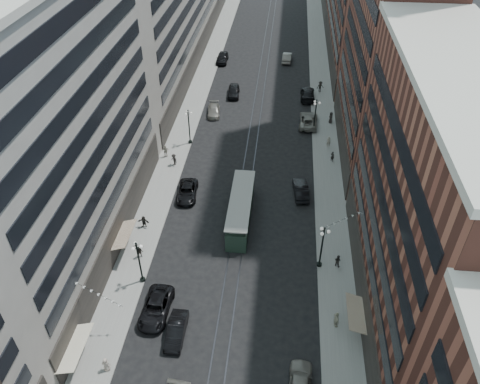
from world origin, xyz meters
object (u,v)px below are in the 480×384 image
at_px(lamppost_se_mid, 315,115).
at_px(car_5, 176,331).
at_px(pedestrian_extra_0, 331,118).
at_px(pedestrian_1, 106,364).
at_px(pedestrian_8, 329,141).
at_px(pedestrian_5, 144,222).
at_px(car_2, 156,308).
at_px(pedestrian_extra_1, 332,156).
at_px(pedestrian_4, 336,320).
at_px(lamppost_se_far, 322,246).
at_px(pedestrian_9, 320,87).
at_px(streetcar, 241,210).
at_px(car_4, 300,384).
at_px(pedestrian_extra_2, 174,160).
at_px(car_9, 222,58).
at_px(car_12, 308,94).
at_px(car_14, 287,57).
at_px(car_11, 308,120).
at_px(lamppost_sw_mid, 189,126).
at_px(car_8, 214,111).
at_px(pedestrian_6, 166,151).
at_px(pedestrian_7, 338,261).
at_px(car_10, 301,190).
at_px(car_7, 187,192).
at_px(pedestrian_2, 140,252).

height_order(lamppost_se_mid, car_5, lamppost_se_mid).
bearing_deg(pedestrian_extra_0, pedestrian_1, -13.28).
bearing_deg(pedestrian_8, pedestrian_5, 35.04).
relative_size(car_2, pedestrian_extra_1, 3.58).
bearing_deg(pedestrian_8, pedestrian_4, 82.08).
bearing_deg(car_2, pedestrian_extra_0, 66.01).
relative_size(lamppost_se_far, pedestrian_extra_0, 2.99).
distance_m(pedestrian_1, pedestrian_9, 59.92).
distance_m(streetcar, car_4, 22.28).
bearing_deg(pedestrian_extra_0, pedestrian_extra_2, -45.65).
bearing_deg(car_9, car_4, -76.86).
relative_size(lamppost_se_mid, car_12, 0.94).
xyz_separation_m(car_14, pedestrian_extra_1, (7.13, -35.18, 0.11)).
relative_size(car_2, pedestrian_5, 3.65).
relative_size(car_11, car_12, 1.02).
distance_m(car_5, car_12, 51.35).
distance_m(lamppost_sw_mid, pedestrian_8, 20.59).
height_order(lamppost_sw_mid, car_2, lamppost_sw_mid).
relative_size(pedestrian_9, pedestrian_extra_0, 1.04).
bearing_deg(car_8, car_4, -80.17).
bearing_deg(car_5, car_14, 82.21).
distance_m(car_9, pedestrian_6, 34.90).
xyz_separation_m(car_8, pedestrian_7, (18.11, -32.10, 0.21)).
height_order(pedestrian_5, pedestrian_6, pedestrian_6).
height_order(pedestrian_8, pedestrian_extra_2, pedestrian_extra_2).
bearing_deg(lamppost_se_far, car_10, 99.16).
bearing_deg(car_4, pedestrian_6, -56.07).
bearing_deg(car_4, pedestrian_extra_1, -93.23).
bearing_deg(car_9, car_7, -88.15).
relative_size(pedestrian_2, car_8, 0.31).
height_order(car_10, pedestrian_extra_0, pedestrian_extra_0).
distance_m(lamppost_se_far, pedestrian_extra_0, 31.34).
xyz_separation_m(pedestrian_5, pedestrian_8, (22.46, 19.89, 0.08)).
height_order(car_9, pedestrian_7, car_9).
height_order(pedestrian_extra_1, pedestrian_extra_2, pedestrian_extra_2).
bearing_deg(car_10, car_7, 0.07).
bearing_deg(pedestrian_1, car_14, -104.57).
bearing_deg(pedestrian_6, pedestrian_5, 79.98).
height_order(car_7, pedestrian_8, pedestrian_8).
distance_m(lamppost_se_mid, car_7, 24.10).
bearing_deg(car_5, pedestrian_5, 115.58).
height_order(lamppost_se_mid, pedestrian_extra_2, lamppost_se_mid).
bearing_deg(pedestrian_1, pedestrian_9, -112.88).
relative_size(lamppost_se_far, car_14, 1.10).
xyz_separation_m(pedestrian_1, car_7, (2.35, 24.80, -0.20)).
bearing_deg(car_9, pedestrian_1, -90.69).
distance_m(lamppost_sw_mid, lamppost_se_far, 29.45).
distance_m(lamppost_se_mid, streetcar, 23.21).
relative_size(pedestrian_1, car_7, 0.30).
xyz_separation_m(lamppost_sw_mid, car_14, (13.70, 32.43, -2.27)).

